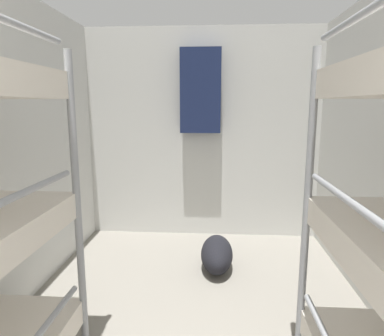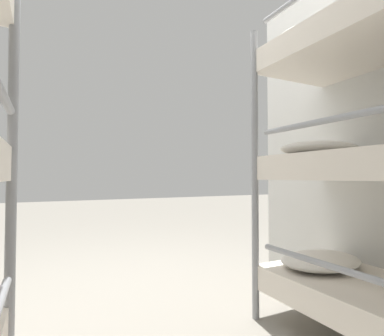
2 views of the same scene
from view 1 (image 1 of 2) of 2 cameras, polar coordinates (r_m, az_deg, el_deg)
name	(u,v)px [view 1 (image 1 of 2)]	position (r m, az deg, el deg)	size (l,w,h in m)	color
wall_back	(203,135)	(3.95, 1.81, 5.57)	(2.75, 0.06, 2.37)	silver
duffel_bag	(217,254)	(3.31, 4.15, -14.10)	(0.30, 0.61, 0.30)	black
hanging_coat	(201,91)	(3.79, 1.44, 12.71)	(0.44, 0.12, 0.90)	#192347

